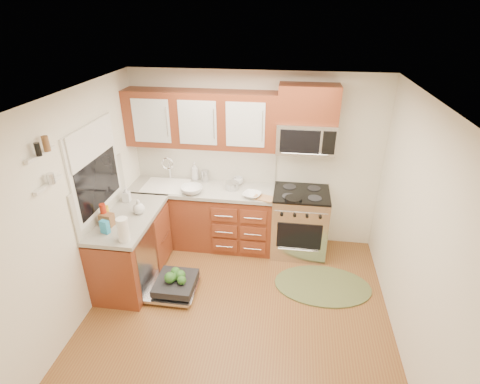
% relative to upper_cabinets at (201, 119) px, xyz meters
% --- Properties ---
extents(floor, '(3.50, 3.50, 0.00)m').
position_rel_upper_cabinets_xyz_m(floor, '(0.73, -1.57, -1.88)').
color(floor, brown).
rests_on(floor, ground).
extents(ceiling, '(3.50, 3.50, 0.00)m').
position_rel_upper_cabinets_xyz_m(ceiling, '(0.73, -1.57, 0.62)').
color(ceiling, white).
rests_on(ceiling, ground).
extents(wall_back, '(3.50, 0.04, 2.50)m').
position_rel_upper_cabinets_xyz_m(wall_back, '(0.73, 0.18, -0.62)').
color(wall_back, white).
rests_on(wall_back, ground).
extents(wall_front, '(3.50, 0.04, 2.50)m').
position_rel_upper_cabinets_xyz_m(wall_front, '(0.73, -3.33, -0.62)').
color(wall_front, white).
rests_on(wall_front, ground).
extents(wall_left, '(0.04, 3.50, 2.50)m').
position_rel_upper_cabinets_xyz_m(wall_left, '(-1.02, -1.57, -0.62)').
color(wall_left, white).
rests_on(wall_left, ground).
extents(wall_right, '(0.04, 3.50, 2.50)m').
position_rel_upper_cabinets_xyz_m(wall_right, '(2.48, -1.57, -0.62)').
color(wall_right, white).
rests_on(wall_right, ground).
extents(base_cabinet_back, '(2.05, 0.60, 0.85)m').
position_rel_upper_cabinets_xyz_m(base_cabinet_back, '(0.00, -0.12, -1.45)').
color(base_cabinet_back, maroon).
rests_on(base_cabinet_back, ground).
extents(base_cabinet_left, '(0.60, 1.25, 0.85)m').
position_rel_upper_cabinets_xyz_m(base_cabinet_left, '(-0.72, -1.05, -1.45)').
color(base_cabinet_left, maroon).
rests_on(base_cabinet_left, ground).
extents(countertop_back, '(2.07, 0.64, 0.05)m').
position_rel_upper_cabinets_xyz_m(countertop_back, '(0.00, -0.14, -0.97)').
color(countertop_back, '#A19D93').
rests_on(countertop_back, base_cabinet_back).
extents(countertop_left, '(0.64, 1.27, 0.05)m').
position_rel_upper_cabinets_xyz_m(countertop_left, '(-0.71, -1.05, -0.97)').
color(countertop_left, '#A19D93').
rests_on(countertop_left, base_cabinet_left).
extents(backsplash_back, '(2.05, 0.02, 0.57)m').
position_rel_upper_cabinets_xyz_m(backsplash_back, '(0.00, 0.16, -0.67)').
color(backsplash_back, '#BBB5A7').
rests_on(backsplash_back, ground).
extents(backsplash_left, '(0.02, 1.25, 0.57)m').
position_rel_upper_cabinets_xyz_m(backsplash_left, '(-1.01, -1.05, -0.67)').
color(backsplash_left, '#BBB5A7').
rests_on(backsplash_left, ground).
extents(upper_cabinets, '(2.05, 0.35, 0.75)m').
position_rel_upper_cabinets_xyz_m(upper_cabinets, '(0.00, 0.00, 0.00)').
color(upper_cabinets, maroon).
rests_on(upper_cabinets, ground).
extents(cabinet_over_mw, '(0.76, 0.35, 0.47)m').
position_rel_upper_cabinets_xyz_m(cabinet_over_mw, '(1.41, 0.00, 0.26)').
color(cabinet_over_mw, maroon).
rests_on(cabinet_over_mw, ground).
extents(range, '(0.76, 0.64, 0.95)m').
position_rel_upper_cabinets_xyz_m(range, '(1.41, -0.15, -1.40)').
color(range, silver).
rests_on(range, ground).
extents(microwave, '(0.76, 0.38, 0.40)m').
position_rel_upper_cabinets_xyz_m(microwave, '(1.41, -0.02, -0.18)').
color(microwave, silver).
rests_on(microwave, ground).
extents(sink, '(0.62, 0.50, 0.26)m').
position_rel_upper_cabinets_xyz_m(sink, '(-0.52, -0.16, -1.07)').
color(sink, white).
rests_on(sink, ground).
extents(dishwasher, '(0.70, 0.60, 0.20)m').
position_rel_upper_cabinets_xyz_m(dishwasher, '(-0.13, -1.27, -1.77)').
color(dishwasher, silver).
rests_on(dishwasher, ground).
extents(window, '(0.03, 1.05, 1.05)m').
position_rel_upper_cabinets_xyz_m(window, '(-1.01, -1.07, -0.32)').
color(window, white).
rests_on(window, ground).
extents(window_blind, '(0.02, 0.96, 0.40)m').
position_rel_upper_cabinets_xyz_m(window_blind, '(-0.98, -1.07, 0.00)').
color(window_blind, white).
rests_on(window_blind, ground).
extents(shelf_upper, '(0.04, 0.40, 0.03)m').
position_rel_upper_cabinets_xyz_m(shelf_upper, '(-0.99, -1.92, 0.17)').
color(shelf_upper, white).
rests_on(shelf_upper, ground).
extents(shelf_lower, '(0.04, 0.40, 0.03)m').
position_rel_upper_cabinets_xyz_m(shelf_lower, '(-0.99, -1.92, -0.12)').
color(shelf_lower, white).
rests_on(shelf_lower, ground).
extents(rug, '(1.38, 1.05, 0.02)m').
position_rel_upper_cabinets_xyz_m(rug, '(1.73, -0.91, -1.86)').
color(rug, brown).
rests_on(rug, ground).
extents(skillet, '(0.27, 0.27, 0.04)m').
position_rel_upper_cabinets_xyz_m(skillet, '(1.29, -0.40, -0.90)').
color(skillet, black).
rests_on(skillet, range).
extents(stock_pot, '(0.18, 0.18, 0.11)m').
position_rel_upper_cabinets_xyz_m(stock_pot, '(0.43, -0.13, -0.90)').
color(stock_pot, silver).
rests_on(stock_pot, countertop_back).
extents(cutting_board, '(0.31, 0.25, 0.02)m').
position_rel_upper_cabinets_xyz_m(cutting_board, '(0.91, -0.35, -0.94)').
color(cutting_board, '#9D6D47').
rests_on(cutting_board, countertop_back).
extents(canister, '(0.13, 0.13, 0.17)m').
position_rel_upper_cabinets_xyz_m(canister, '(0.01, 0.07, -0.86)').
color(canister, silver).
rests_on(canister, countertop_back).
extents(paper_towel_roll, '(0.15, 0.15, 0.28)m').
position_rel_upper_cabinets_xyz_m(paper_towel_roll, '(-0.52, -1.56, -0.81)').
color(paper_towel_roll, white).
rests_on(paper_towel_roll, countertop_left).
extents(mustard_bottle, '(0.08, 0.08, 0.21)m').
position_rel_upper_cabinets_xyz_m(mustard_bottle, '(-0.89, -1.20, -0.85)').
color(mustard_bottle, gold).
rests_on(mustard_bottle, countertop_left).
extents(red_bottle, '(0.08, 0.08, 0.27)m').
position_rel_upper_cabinets_xyz_m(red_bottle, '(-0.90, -1.26, -0.82)').
color(red_bottle, '#AE240E').
rests_on(red_bottle, countertop_left).
extents(wooden_box, '(0.17, 0.13, 0.15)m').
position_rel_upper_cabinets_xyz_m(wooden_box, '(-0.85, -1.28, -0.87)').
color(wooden_box, brown).
rests_on(wooden_box, countertop_left).
extents(blue_carton, '(0.11, 0.08, 0.16)m').
position_rel_upper_cabinets_xyz_m(blue_carton, '(-0.80, -1.44, -0.87)').
color(blue_carton, teal).
rests_on(blue_carton, countertop_left).
extents(bowl_a, '(0.30, 0.30, 0.06)m').
position_rel_upper_cabinets_xyz_m(bowl_a, '(0.74, -0.32, -0.92)').
color(bowl_a, '#999999').
rests_on(bowl_a, countertop_back).
extents(bowl_b, '(0.34, 0.34, 0.09)m').
position_rel_upper_cabinets_xyz_m(bowl_b, '(-0.09, -0.32, -0.90)').
color(bowl_b, '#999999').
rests_on(bowl_b, countertop_back).
extents(cup, '(0.18, 0.18, 0.11)m').
position_rel_upper_cabinets_xyz_m(cup, '(0.50, 0.04, -0.90)').
color(cup, '#999999').
rests_on(cup, countertop_back).
extents(soap_bottle_a, '(0.11, 0.11, 0.27)m').
position_rel_upper_cabinets_xyz_m(soap_bottle_a, '(-0.15, 0.10, -0.81)').
color(soap_bottle_a, '#999999').
rests_on(soap_bottle_a, countertop_back).
extents(soap_bottle_b, '(0.10, 0.10, 0.20)m').
position_rel_upper_cabinets_xyz_m(soap_bottle_b, '(-0.88, -0.68, -0.85)').
color(soap_bottle_b, '#999999').
rests_on(soap_bottle_b, countertop_left).
extents(soap_bottle_c, '(0.19, 0.19, 0.19)m').
position_rel_upper_cabinets_xyz_m(soap_bottle_c, '(-0.60, -0.96, -0.86)').
color(soap_bottle_c, '#999999').
rests_on(soap_bottle_c, countertop_left).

